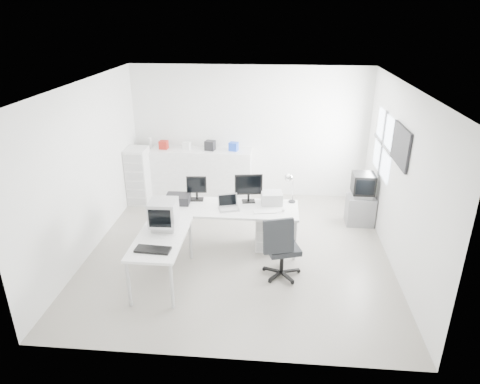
# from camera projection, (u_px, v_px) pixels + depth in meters

# --- Properties ---
(floor) EXTENTS (5.00, 5.00, 0.01)m
(floor) POSITION_uv_depth(u_px,v_px,m) (239.00, 250.00, 7.36)
(floor) COLOR #B2AB9F
(floor) RESTS_ON ground
(ceiling) EXTENTS (5.00, 5.00, 0.01)m
(ceiling) POSITION_uv_depth(u_px,v_px,m) (239.00, 85.00, 6.26)
(ceiling) COLOR white
(ceiling) RESTS_ON back_wall
(back_wall) EXTENTS (5.00, 0.02, 2.80)m
(back_wall) POSITION_uv_depth(u_px,v_px,m) (249.00, 133.00, 9.10)
(back_wall) COLOR silver
(back_wall) RESTS_ON floor
(left_wall) EXTENTS (0.02, 5.00, 2.80)m
(left_wall) POSITION_uv_depth(u_px,v_px,m) (87.00, 169.00, 7.01)
(left_wall) COLOR silver
(left_wall) RESTS_ON floor
(right_wall) EXTENTS (0.02, 5.00, 2.80)m
(right_wall) POSITION_uv_depth(u_px,v_px,m) (400.00, 179.00, 6.61)
(right_wall) COLOR silver
(right_wall) RESTS_ON floor
(window) EXTENTS (0.02, 1.20, 1.10)m
(window) POSITION_uv_depth(u_px,v_px,m) (383.00, 144.00, 7.63)
(window) COLOR white
(window) RESTS_ON right_wall
(wall_picture) EXTENTS (0.04, 0.90, 0.60)m
(wall_picture) POSITION_uv_depth(u_px,v_px,m) (401.00, 146.00, 6.51)
(wall_picture) COLOR black
(wall_picture) RESTS_ON right_wall
(main_desk) EXTENTS (2.40, 0.80, 0.75)m
(main_desk) POSITION_uv_depth(u_px,v_px,m) (227.00, 227.00, 7.34)
(main_desk) COLOR silver
(main_desk) RESTS_ON floor
(side_desk) EXTENTS (0.70, 1.40, 0.75)m
(side_desk) POSITION_uv_depth(u_px,v_px,m) (162.00, 259.00, 6.40)
(side_desk) COLOR silver
(side_desk) RESTS_ON floor
(drawer_pedestal) EXTENTS (0.40, 0.50, 0.60)m
(drawer_pedestal) POSITION_uv_depth(u_px,v_px,m) (268.00, 231.00, 7.36)
(drawer_pedestal) COLOR silver
(drawer_pedestal) RESTS_ON floor
(inkjet_printer) EXTENTS (0.42, 0.33, 0.14)m
(inkjet_printer) POSITION_uv_depth(u_px,v_px,m) (178.00, 199.00, 7.33)
(inkjet_printer) COLOR black
(inkjet_printer) RESTS_ON main_desk
(lcd_monitor_small) EXTENTS (0.36, 0.23, 0.43)m
(lcd_monitor_small) POSITION_uv_depth(u_px,v_px,m) (197.00, 188.00, 7.38)
(lcd_monitor_small) COLOR black
(lcd_monitor_small) RESTS_ON main_desk
(lcd_monitor_large) EXTENTS (0.50, 0.26, 0.49)m
(lcd_monitor_large) POSITION_uv_depth(u_px,v_px,m) (249.00, 189.00, 7.30)
(lcd_monitor_large) COLOR black
(lcd_monitor_large) RESTS_ON main_desk
(laptop) EXTENTS (0.43, 0.43, 0.22)m
(laptop) POSITION_uv_depth(u_px,v_px,m) (229.00, 204.00, 7.06)
(laptop) COLOR #B7B7BA
(laptop) RESTS_ON main_desk
(white_keyboard) EXTENTS (0.39, 0.18, 0.02)m
(white_keyboard) POSITION_uv_depth(u_px,v_px,m) (265.00, 212.00, 7.00)
(white_keyboard) COLOR silver
(white_keyboard) RESTS_ON main_desk
(white_mouse) EXTENTS (0.06, 0.06, 0.06)m
(white_mouse) POSITION_uv_depth(u_px,v_px,m) (283.00, 210.00, 7.02)
(white_mouse) COLOR silver
(white_mouse) RESTS_ON main_desk
(laser_printer) EXTENTS (0.39, 0.34, 0.20)m
(laser_printer) POSITION_uv_depth(u_px,v_px,m) (272.00, 198.00, 7.30)
(laser_printer) COLOR #ACACAC
(laser_printer) RESTS_ON main_desk
(desk_lamp) EXTENTS (0.17, 0.17, 0.45)m
(desk_lamp) POSITION_uv_depth(u_px,v_px,m) (293.00, 190.00, 7.29)
(desk_lamp) COLOR silver
(desk_lamp) RESTS_ON main_desk
(crt_monitor) EXTENTS (0.44, 0.44, 0.50)m
(crt_monitor) POSITION_uv_depth(u_px,v_px,m) (163.00, 214.00, 6.39)
(crt_monitor) COLOR #B7B7BA
(crt_monitor) RESTS_ON side_desk
(black_keyboard) EXTENTS (0.50, 0.23, 0.03)m
(black_keyboard) POSITION_uv_depth(u_px,v_px,m) (153.00, 250.00, 5.88)
(black_keyboard) COLOR black
(black_keyboard) RESTS_ON side_desk
(office_chair) EXTENTS (0.77, 0.77, 1.07)m
(office_chair) POSITION_uv_depth(u_px,v_px,m) (282.00, 245.00, 6.46)
(office_chair) COLOR #27292C
(office_chair) RESTS_ON floor
(tv_cabinet) EXTENTS (0.51, 0.42, 0.56)m
(tv_cabinet) POSITION_uv_depth(u_px,v_px,m) (360.00, 210.00, 8.18)
(tv_cabinet) COLOR slate
(tv_cabinet) RESTS_ON floor
(crt_tv) EXTENTS (0.50, 0.48, 0.45)m
(crt_tv) POSITION_uv_depth(u_px,v_px,m) (363.00, 186.00, 7.98)
(crt_tv) COLOR black
(crt_tv) RESTS_ON tv_cabinet
(sideboard) EXTENTS (2.15, 0.54, 1.07)m
(sideboard) POSITION_uv_depth(u_px,v_px,m) (202.00, 173.00, 9.28)
(sideboard) COLOR silver
(sideboard) RESTS_ON floor
(clutter_box_a) EXTENTS (0.19, 0.17, 0.17)m
(clutter_box_a) POSITION_uv_depth(u_px,v_px,m) (164.00, 145.00, 9.10)
(clutter_box_a) COLOR #A21F17
(clutter_box_a) RESTS_ON sideboard
(clutter_box_b) EXTENTS (0.18, 0.16, 0.16)m
(clutter_box_b) POSITION_uv_depth(u_px,v_px,m) (187.00, 146.00, 9.07)
(clutter_box_b) COLOR silver
(clutter_box_b) RESTS_ON sideboard
(clutter_box_c) EXTENTS (0.23, 0.22, 0.20)m
(clutter_box_c) POSITION_uv_depth(u_px,v_px,m) (210.00, 145.00, 9.02)
(clutter_box_c) COLOR black
(clutter_box_c) RESTS_ON sideboard
(clutter_box_d) EXTENTS (0.21, 0.19, 0.18)m
(clutter_box_d) POSITION_uv_depth(u_px,v_px,m) (234.00, 147.00, 8.98)
(clutter_box_d) COLOR blue
(clutter_box_d) RESTS_ON sideboard
(clutter_bottle) EXTENTS (0.07, 0.07, 0.22)m
(clutter_bottle) POSITION_uv_depth(u_px,v_px,m) (150.00, 143.00, 9.16)
(clutter_bottle) COLOR silver
(clutter_bottle) RESTS_ON sideboard
(filing_cabinet) EXTENTS (0.42, 0.50, 1.20)m
(filing_cabinet) POSITION_uv_depth(u_px,v_px,m) (139.00, 176.00, 8.97)
(filing_cabinet) COLOR silver
(filing_cabinet) RESTS_ON floor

